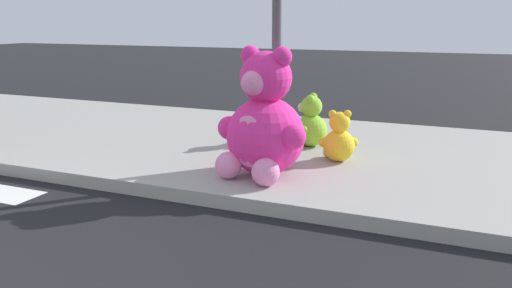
{
  "coord_description": "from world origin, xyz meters",
  "views": [
    {
      "loc": [
        3.21,
        -1.39,
        1.85
      ],
      "look_at": [
        1.08,
        3.6,
        0.55
      ],
      "focal_mm": 36.73,
      "sensor_mm": 36.0,
      "label": 1
    }
  ],
  "objects_px": {
    "plush_yellow": "(339,140)",
    "plush_red": "(266,123)",
    "plush_pink_large": "(263,125)",
    "plush_lime": "(309,125)",
    "sign_pole": "(277,19)"
  },
  "relations": [
    {
      "from": "plush_yellow",
      "to": "plush_red",
      "type": "bearing_deg",
      "value": 154.82
    },
    {
      "from": "plush_pink_large",
      "to": "plush_lime",
      "type": "height_order",
      "value": "plush_pink_large"
    },
    {
      "from": "sign_pole",
      "to": "plush_lime",
      "type": "height_order",
      "value": "sign_pole"
    },
    {
      "from": "plush_pink_large",
      "to": "plush_red",
      "type": "height_order",
      "value": "plush_pink_large"
    },
    {
      "from": "plush_yellow",
      "to": "plush_lime",
      "type": "bearing_deg",
      "value": 133.45
    },
    {
      "from": "sign_pole",
      "to": "plush_yellow",
      "type": "xyz_separation_m",
      "value": [
        0.7,
        0.33,
        -1.44
      ]
    },
    {
      "from": "plush_lime",
      "to": "sign_pole",
      "type": "bearing_deg",
      "value": -98.58
    },
    {
      "from": "plush_pink_large",
      "to": "plush_lime",
      "type": "relative_size",
      "value": 1.97
    },
    {
      "from": "sign_pole",
      "to": "plush_red",
      "type": "relative_size",
      "value": 4.57
    },
    {
      "from": "plush_pink_large",
      "to": "plush_yellow",
      "type": "relative_size",
      "value": 2.24
    },
    {
      "from": "plush_pink_large",
      "to": "plush_yellow",
      "type": "bearing_deg",
      "value": 56.17
    },
    {
      "from": "plush_red",
      "to": "sign_pole",
      "type": "bearing_deg",
      "value": -61.36
    },
    {
      "from": "sign_pole",
      "to": "plush_lime",
      "type": "relative_size",
      "value": 4.44
    },
    {
      "from": "plush_red",
      "to": "plush_yellow",
      "type": "relative_size",
      "value": 1.1
    },
    {
      "from": "plush_red",
      "to": "plush_lime",
      "type": "height_order",
      "value": "plush_lime"
    }
  ]
}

